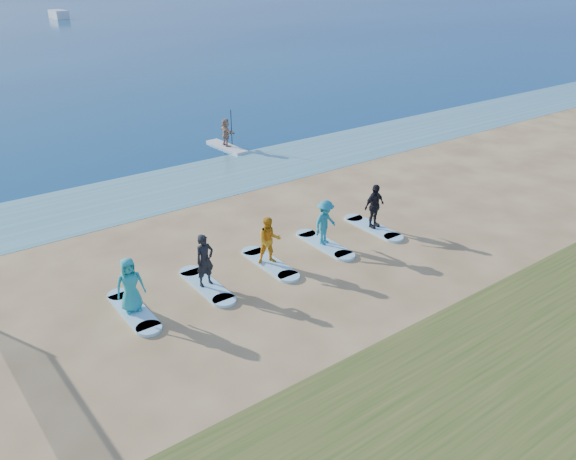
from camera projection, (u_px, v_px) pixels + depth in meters
ground at (301, 295)px, 16.61m from camera, size 600.00×600.00×0.00m
shallow_water at (153, 191)px, 24.24m from camera, size 600.00×600.00×0.00m
paddleboard at (227, 147)px, 30.05m from camera, size 0.86×3.03×0.12m
paddleboarder at (226, 132)px, 29.72m from camera, size 0.52×1.38×1.46m
boat_offshore_b at (59, 18)px, 103.97m from camera, size 2.31×5.30×1.46m
surfboard_0 at (134, 311)px, 15.77m from camera, size 0.70×2.20×0.09m
student_0 at (130, 285)px, 15.41m from camera, size 0.84×0.61×1.61m
surfboard_1 at (207, 286)px, 17.03m from camera, size 0.70×2.20×0.09m
student_1 at (205, 260)px, 16.65m from camera, size 0.64×0.45×1.65m
surfboard_2 at (270, 264)px, 18.28m from camera, size 0.70×2.20×0.09m
student_2 at (269, 241)px, 17.92m from camera, size 0.94×0.84×1.58m
surfboard_3 at (325, 244)px, 19.54m from camera, size 0.70×2.20×0.09m
student_3 at (325, 222)px, 19.18m from camera, size 1.15×0.83×1.60m
surfboard_4 at (373, 228)px, 20.79m from camera, size 0.70×2.20×0.09m
student_4 at (374, 206)px, 20.42m from camera, size 0.99×0.47×1.65m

